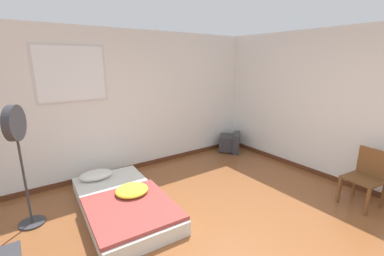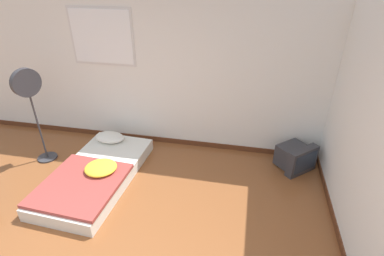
% 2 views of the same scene
% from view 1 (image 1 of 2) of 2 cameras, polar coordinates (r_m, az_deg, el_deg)
% --- Properties ---
extents(wall_back, '(7.74, 0.08, 2.60)m').
position_cam_1_polar(wall_back, '(4.90, -13.82, 5.34)').
color(wall_back, white).
rests_on(wall_back, ground_plane).
extents(wall_right, '(0.08, 8.18, 2.60)m').
position_cam_1_polar(wall_right, '(4.81, 34.70, 2.86)').
color(wall_right, white).
rests_on(wall_right, ground_plane).
extents(mattress_bed, '(1.15, 2.07, 0.34)m').
position_cam_1_polar(mattress_bed, '(3.91, -15.18, -15.44)').
color(mattress_bed, silver).
rests_on(mattress_bed, ground_plane).
extents(crt_tv, '(0.66, 0.66, 0.43)m').
position_cam_1_polar(crt_tv, '(6.07, 8.58, -3.22)').
color(crt_tv, '#333338').
rests_on(crt_tv, ground_plane).
extents(wooden_chair, '(0.50, 0.50, 0.83)m').
position_cam_1_polar(wooden_chair, '(4.54, 34.47, -8.28)').
color(wooden_chair, brown).
rests_on(wooden_chair, ground_plane).
extents(standing_fan, '(0.31, 0.43, 1.57)m').
position_cam_1_polar(standing_fan, '(3.70, -34.33, -1.99)').
color(standing_fan, '#333338').
rests_on(standing_fan, ground_plane).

